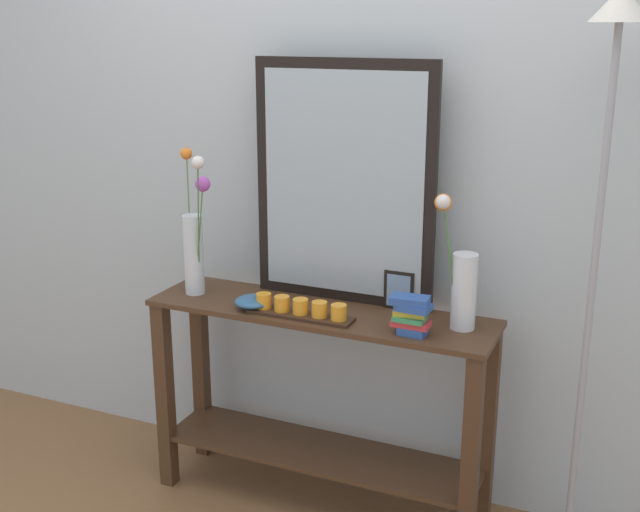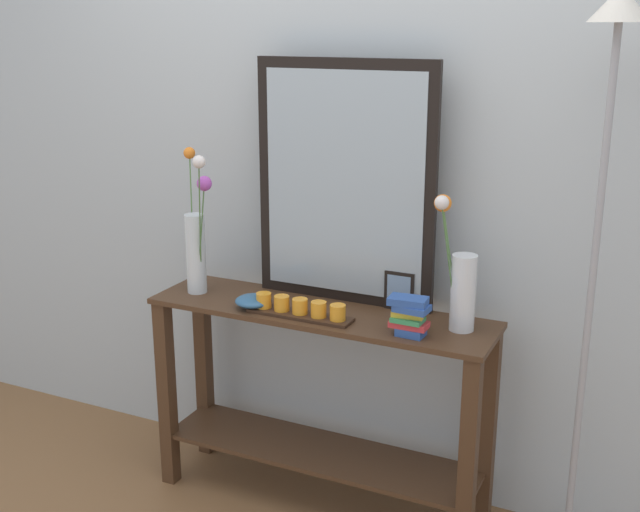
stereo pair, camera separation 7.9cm
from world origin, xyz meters
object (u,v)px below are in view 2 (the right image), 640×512
mirror_leaning (345,184)px  book_stack (409,315)px  candle_tray (300,309)px  decorative_bowl (254,301)px  console_table (320,389)px  tall_vase_left (196,240)px  picture_frame_small (399,291)px  vase_right (460,280)px  floor_lamp (600,202)px

mirror_leaning → book_stack: (0.34, -0.23, -0.38)m
candle_tray → decorative_bowl: candle_tray is taller
decorative_bowl → mirror_leaning: bearing=40.6°
console_table → mirror_leaning: bearing=76.8°
book_stack → console_table: bearing=166.6°
mirror_leaning → decorative_bowl: 0.55m
tall_vase_left → picture_frame_small: 0.80m
vase_right → picture_frame_small: (-0.25, 0.09, -0.10)m
tall_vase_left → vase_right: bearing=3.2°
candle_tray → decorative_bowl: (-0.20, 0.01, -0.00)m
candle_tray → decorative_bowl: bearing=178.1°
console_table → tall_vase_left: tall_vase_left is taller
floor_lamp → mirror_leaning: bearing=172.6°
vase_right → decorative_bowl: vase_right is taller
book_stack → tall_vase_left: bearing=175.8°
decorative_bowl → floor_lamp: floor_lamp is taller
book_stack → floor_lamp: bearing=11.4°
decorative_bowl → candle_tray: bearing=-1.9°
vase_right → candle_tray: 0.58m
tall_vase_left → candle_tray: 0.52m
mirror_leaning → tall_vase_left: (-0.55, -0.16, -0.23)m
vase_right → console_table: bearing=-176.2°
console_table → mirror_leaning: size_ratio=1.45×
candle_tray → floor_lamp: bearing=6.8°
book_stack → candle_tray: bearing=-179.6°
tall_vase_left → floor_lamp: bearing=1.8°
mirror_leaning → decorative_bowl: mirror_leaning is taller
mirror_leaning → tall_vase_left: bearing=-163.3°
tall_vase_left → decorative_bowl: (0.28, -0.06, -0.19)m
mirror_leaning → vase_right: size_ratio=1.89×
candle_tray → console_table: bearing=68.8°
book_stack → mirror_leaning: bearing=146.1°
candle_tray → decorative_bowl: size_ratio=2.88×
book_stack → picture_frame_small: bearing=118.1°
decorative_bowl → book_stack: size_ratio=0.97×
mirror_leaning → floor_lamp: 0.91m
mirror_leaning → picture_frame_small: (0.23, -0.02, -0.38)m
console_table → candle_tray: 0.36m
decorative_bowl → floor_lamp: size_ratio=0.07×
book_stack → decorative_bowl: bearing=179.6°
picture_frame_small → book_stack: (0.11, -0.21, -0.00)m
picture_frame_small → decorative_bowl: (-0.49, -0.21, -0.05)m
decorative_bowl → floor_lamp: 1.26m
mirror_leaning → vase_right: mirror_leaning is taller
picture_frame_small → decorative_bowl: bearing=-156.8°
tall_vase_left → candle_tray: tall_vase_left is taller
picture_frame_small → floor_lamp: bearing=-8.6°
console_table → tall_vase_left: 0.74m
mirror_leaning → floor_lamp: bearing=-7.4°
book_stack → floor_lamp: size_ratio=0.07×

